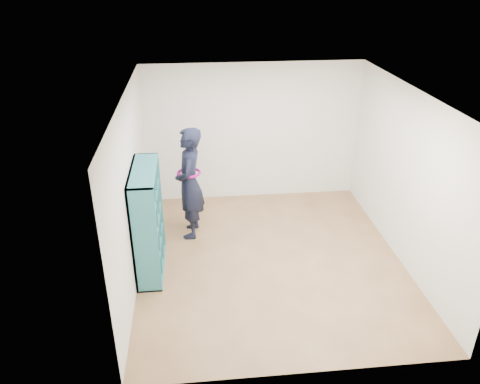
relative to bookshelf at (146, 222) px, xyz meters
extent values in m
plane|color=brown|center=(1.84, 0.02, -0.79)|extent=(4.50, 4.50, 0.00)
plane|color=white|center=(1.84, 0.02, 1.81)|extent=(4.50, 4.50, 0.00)
cube|color=white|center=(-0.16, 0.02, 0.51)|extent=(0.02, 4.50, 2.60)
cube|color=white|center=(3.84, 0.02, 0.51)|extent=(0.02, 4.50, 2.60)
cube|color=white|center=(1.84, 2.27, 0.51)|extent=(4.00, 0.02, 2.60)
cube|color=white|center=(1.84, -2.23, 0.51)|extent=(4.00, 0.02, 2.60)
cube|color=teal|center=(0.03, -0.59, 0.02)|extent=(0.35, 0.03, 1.62)
cube|color=teal|center=(0.03, 0.60, 0.02)|extent=(0.35, 0.03, 1.62)
cube|color=teal|center=(0.03, 0.01, -0.78)|extent=(0.35, 1.22, 0.03)
cube|color=teal|center=(0.03, 0.01, 0.81)|extent=(0.35, 1.22, 0.03)
cube|color=teal|center=(-0.14, 0.01, 0.02)|extent=(0.03, 1.22, 1.62)
cube|color=teal|center=(0.03, -0.18, 0.02)|extent=(0.33, 0.03, 1.57)
cube|color=teal|center=(0.03, 0.20, 0.02)|extent=(0.33, 0.03, 1.57)
cube|color=teal|center=(0.03, 0.01, -0.38)|extent=(0.33, 1.16, 0.03)
cube|color=teal|center=(0.03, 0.01, 0.02)|extent=(0.33, 1.16, 0.03)
cube|color=teal|center=(0.03, 0.01, 0.41)|extent=(0.33, 1.16, 0.03)
cube|color=beige|center=(0.05, -0.39, -0.71)|extent=(0.22, 0.14, 0.09)
cube|color=black|center=(0.06, -0.44, -0.23)|extent=(0.18, 0.16, 0.26)
cube|color=maroon|center=(0.06, -0.44, 0.15)|extent=(0.18, 0.16, 0.24)
cube|color=silver|center=(0.05, -0.39, 0.46)|extent=(0.22, 0.14, 0.09)
cube|color=navy|center=(0.06, -0.05, -0.64)|extent=(0.18, 0.16, 0.23)
cube|color=brown|center=(0.06, -0.05, -0.23)|extent=(0.18, 0.16, 0.27)
cube|color=#BFB28C|center=(0.05, 0.00, 0.06)|extent=(0.22, 0.14, 0.06)
cube|color=#26594C|center=(0.06, -0.05, 0.56)|extent=(0.18, 0.16, 0.28)
cube|color=beige|center=(0.06, 0.34, -0.63)|extent=(0.18, 0.16, 0.25)
cube|color=black|center=(0.05, 0.39, -0.34)|extent=(0.22, 0.14, 0.06)
cube|color=maroon|center=(0.06, 0.34, 0.14)|extent=(0.18, 0.16, 0.22)
cube|color=silver|center=(0.06, 0.34, 0.57)|extent=(0.18, 0.16, 0.29)
imported|color=black|center=(0.64, 0.94, 0.15)|extent=(0.51, 0.73, 1.88)
torus|color=#A60C77|center=(0.64, 0.94, 0.34)|extent=(0.42, 0.42, 0.04)
cube|color=silver|center=(0.49, 1.05, 0.27)|extent=(0.02, 0.10, 0.13)
cube|color=black|center=(0.49, 1.05, 0.27)|extent=(0.02, 0.10, 0.13)
camera|label=1|loc=(0.74, -5.96, 3.39)|focal=35.00mm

